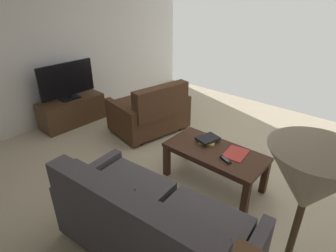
% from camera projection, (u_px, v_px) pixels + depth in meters
% --- Properties ---
extents(ground_plane, '(5.68, 5.54, 0.01)m').
position_uv_depth(ground_plane, '(199.00, 171.00, 3.64)').
color(ground_plane, beige).
extents(wall_right, '(0.12, 5.54, 2.67)m').
position_uv_depth(wall_right, '(66.00, 41.00, 4.68)').
color(wall_right, white).
rests_on(wall_right, ground).
extents(sofa_main, '(1.82, 0.98, 0.90)m').
position_uv_depth(sofa_main, '(150.00, 226.00, 2.32)').
color(sofa_main, black).
rests_on(sofa_main, ground).
extents(loveseat_near, '(1.01, 1.27, 0.86)m').
position_uv_depth(loveseat_near, '(151.00, 111.00, 4.46)').
color(loveseat_near, black).
rests_on(loveseat_near, ground).
extents(coffee_table, '(1.16, 0.57, 0.47)m').
position_uv_depth(coffee_table, '(215.00, 155.00, 3.23)').
color(coffee_table, '#3D2316').
rests_on(coffee_table, ground).
extents(floor_lamp, '(0.34, 0.34, 1.69)m').
position_uv_depth(floor_lamp, '(302.00, 205.00, 1.04)').
color(floor_lamp, '#47331E').
rests_on(floor_lamp, ground).
extents(tv_stand, '(0.46, 1.09, 0.46)m').
position_uv_depth(tv_stand, '(72.00, 111.00, 4.78)').
color(tv_stand, '#4C331E').
rests_on(tv_stand, ground).
extents(flat_tv, '(0.21, 0.95, 0.61)m').
position_uv_depth(flat_tv, '(67.00, 81.00, 4.52)').
color(flat_tv, black).
rests_on(flat_tv, tv_stand).
extents(book_stack, '(0.26, 0.31, 0.06)m').
position_uv_depth(book_stack, '(208.00, 139.00, 3.37)').
color(book_stack, '#E0CC4C').
rests_on(book_stack, coffee_table).
extents(tv_remote, '(0.16, 0.10, 0.02)m').
position_uv_depth(tv_remote, '(225.00, 160.00, 3.01)').
color(tv_remote, black).
rests_on(tv_remote, coffee_table).
extents(loose_magazine, '(0.26, 0.33, 0.01)m').
position_uv_depth(loose_magazine, '(236.00, 153.00, 3.13)').
color(loose_magazine, '#C63833').
rests_on(loose_magazine, coffee_table).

